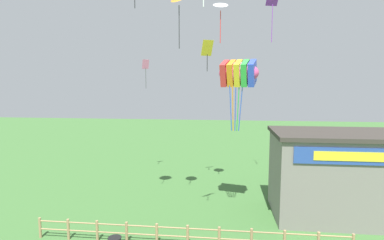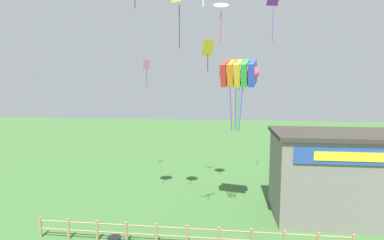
{
  "view_description": "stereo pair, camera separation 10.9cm",
  "coord_description": "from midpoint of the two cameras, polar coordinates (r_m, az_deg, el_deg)",
  "views": [
    {
      "loc": [
        1.75,
        -7.27,
        8.04
      ],
      "look_at": [
        0.0,
        8.69,
        6.12
      ],
      "focal_mm": 28.0,
      "sensor_mm": 36.0,
      "label": 1
    },
    {
      "loc": [
        1.86,
        -7.26,
        8.04
      ],
      "look_at": [
        0.0,
        8.69,
        6.12
      ],
      "focal_mm": 28.0,
      "sensor_mm": 36.0,
      "label": 2
    }
  ],
  "objects": [
    {
      "name": "kite_purple_streamer",
      "position": [
        24.58,
        15.38,
        20.64
      ],
      "size": [
        1.02,
        0.82,
        3.82
      ],
      "color": "purple"
    },
    {
      "name": "kite_white_delta",
      "position": [
        20.69,
        5.72,
        20.81
      ],
      "size": [
        1.06,
        0.98,
        2.71
      ],
      "color": "white"
    },
    {
      "name": "wooden_fence",
      "position": [
        15.92,
        -0.68,
        -20.99
      ],
      "size": [
        15.78,
        0.14,
        1.1
      ],
      "color": "#9E7F56",
      "rests_on": "ground_plane"
    },
    {
      "name": "kite_orange_delta",
      "position": [
        18.27,
        -2.27,
        21.86
      ],
      "size": [
        1.28,
        1.22,
        3.12
      ],
      "color": "orange"
    },
    {
      "name": "kite_pink_diamond",
      "position": [
        25.5,
        -8.55,
        9.63
      ],
      "size": [
        0.59,
        0.52,
        2.38
      ],
      "color": "pink"
    },
    {
      "name": "kite_rainbow_parafoil",
      "position": [
        17.82,
        9.08,
        8.79
      ],
      "size": [
        2.64,
        2.1,
        4.23
      ],
      "color": "#E54C8C"
    },
    {
      "name": "kite_yellow_diamond",
      "position": [
        22.58,
        3.18,
        13.18
      ],
      "size": [
        0.95,
        0.8,
        2.25
      ],
      "color": "yellow"
    },
    {
      "name": "seaside_building",
      "position": [
        20.41,
        27.07,
        -9.3
      ],
      "size": [
        8.41,
        4.7,
        5.23
      ],
      "color": "slate",
      "rests_on": "ground_plane"
    }
  ]
}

